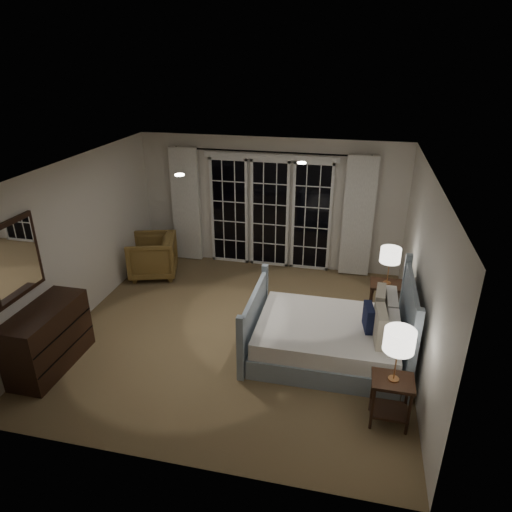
% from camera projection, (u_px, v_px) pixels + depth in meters
% --- Properties ---
extents(floor, '(5.00, 5.00, 0.00)m').
position_uv_depth(floor, '(238.00, 332.00, 6.94)').
color(floor, brown).
rests_on(floor, ground).
extents(ceiling, '(5.00, 5.00, 0.00)m').
position_uv_depth(ceiling, '(234.00, 169.00, 5.91)').
color(ceiling, white).
rests_on(ceiling, wall_back).
extents(wall_left, '(0.02, 5.00, 2.50)m').
position_uv_depth(wall_left, '(77.00, 242.00, 6.92)').
color(wall_left, silver).
rests_on(wall_left, floor).
extents(wall_right, '(0.02, 5.00, 2.50)m').
position_uv_depth(wall_right, '(422.00, 274.00, 5.92)').
color(wall_right, silver).
rests_on(wall_right, floor).
extents(wall_back, '(5.00, 0.02, 2.50)m').
position_uv_depth(wall_back, '(270.00, 204.00, 8.65)').
color(wall_back, silver).
rests_on(wall_back, floor).
extents(wall_front, '(5.00, 0.02, 2.50)m').
position_uv_depth(wall_front, '(166.00, 366.00, 4.20)').
color(wall_front, silver).
rests_on(wall_front, floor).
extents(french_doors, '(2.50, 0.04, 2.20)m').
position_uv_depth(french_doors, '(270.00, 213.00, 8.68)').
color(french_doors, black).
rests_on(french_doors, wall_back).
extents(curtain_rod, '(3.50, 0.03, 0.03)m').
position_uv_depth(curtain_rod, '(270.00, 152.00, 8.15)').
color(curtain_rod, black).
rests_on(curtain_rod, wall_back).
extents(curtain_left, '(0.55, 0.10, 2.25)m').
position_uv_depth(curtain_left, '(186.00, 205.00, 8.91)').
color(curtain_left, white).
rests_on(curtain_left, curtain_rod).
extents(curtain_right, '(0.55, 0.10, 2.25)m').
position_uv_depth(curtain_right, '(358.00, 217.00, 8.25)').
color(curtain_right, white).
rests_on(curtain_right, curtain_rod).
extents(downlight_a, '(0.12, 0.12, 0.01)m').
position_uv_depth(downlight_a, '(302.00, 163.00, 6.29)').
color(downlight_a, white).
rests_on(downlight_a, ceiling).
extents(downlight_b, '(0.12, 0.12, 0.01)m').
position_uv_depth(downlight_b, '(180.00, 175.00, 5.68)').
color(downlight_b, white).
rests_on(downlight_b, ceiling).
extents(bed, '(2.11, 1.51, 1.23)m').
position_uv_depth(bed, '(332.00, 337.00, 6.26)').
color(bed, '#8592A0').
rests_on(bed, floor).
extents(nightstand_left, '(0.46, 0.37, 0.60)m').
position_uv_depth(nightstand_left, '(391.00, 395.00, 5.09)').
color(nightstand_left, '#301E10').
rests_on(nightstand_left, floor).
extents(nightstand_right, '(0.49, 0.39, 0.64)m').
position_uv_depth(nightstand_right, '(385.00, 296.00, 7.09)').
color(nightstand_right, '#301E10').
rests_on(nightstand_right, floor).
extents(lamp_left, '(0.33, 0.33, 0.64)m').
position_uv_depth(lamp_left, '(399.00, 341.00, 4.80)').
color(lamp_left, tan).
rests_on(lamp_left, nightstand_left).
extents(lamp_right, '(0.31, 0.31, 0.59)m').
position_uv_depth(lamp_right, '(390.00, 255.00, 6.81)').
color(lamp_right, tan).
rests_on(lamp_right, nightstand_right).
extents(armchair, '(1.07, 1.06, 0.78)m').
position_uv_depth(armchair, '(152.00, 256.00, 8.54)').
color(armchair, brown).
rests_on(armchair, floor).
extents(dresser, '(0.53, 1.24, 0.88)m').
position_uv_depth(dresser, '(48.00, 338.00, 6.02)').
color(dresser, '#301E10').
rests_on(dresser, floor).
extents(mirror, '(0.05, 0.85, 1.00)m').
position_uv_depth(mirror, '(14.00, 260.00, 5.61)').
color(mirror, '#301E10').
rests_on(mirror, wall_left).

